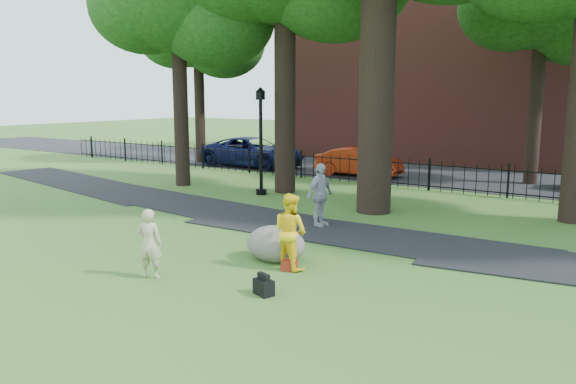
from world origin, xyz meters
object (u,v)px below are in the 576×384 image
Objects in this scene: boulder at (276,242)px; red_sedan at (359,162)px; woman at (150,243)px; man at (290,231)px; lamppost at (261,143)px.

red_sedan reaches higher than boulder.
woman is 2.97m from man.
woman is 0.36× the size of lamppost.
man is at bearing -29.30° from boulder.
man is at bearing -156.18° from woman.
woman reaches higher than red_sedan.
man is 0.84m from boulder.
lamppost is 6.68m from red_sedan.
red_sedan is (0.81, 6.50, -1.32)m from lamppost.
boulder is 13.92m from red_sedan.
boulder is 0.36× the size of lamppost.
woman is at bearing -172.06° from red_sedan.
red_sedan is at bearing 85.55° from lamppost.
man is (2.05, 2.14, 0.10)m from woman.
man is 0.41× the size of lamppost.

